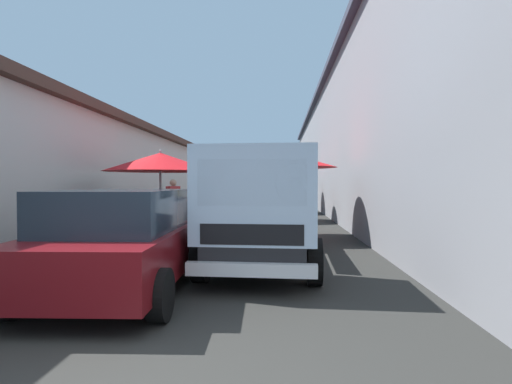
{
  "coord_description": "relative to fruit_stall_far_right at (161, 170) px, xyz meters",
  "views": [
    {
      "loc": [
        -2.52,
        -1.27,
        1.55
      ],
      "look_at": [
        10.79,
        -0.42,
        1.24
      ],
      "focal_mm": 26.9,
      "sensor_mm": 36.0,
      "label": 1
    }
  ],
  "objects": [
    {
      "name": "ground",
      "position": [
        6.96,
        -1.6,
        -1.87
      ],
      "size": [
        90.0,
        90.0,
        0.0
      ],
      "primitive_type": "plane",
      "color": "#282826"
    },
    {
      "name": "fruit_stall_far_left",
      "position": [
        1.76,
        -3.1,
        0.1
      ],
      "size": [
        2.7,
        2.7,
        2.47
      ],
      "color": "#9E9EA3",
      "rests_on": "ground"
    },
    {
      "name": "fruit_stall_near_left",
      "position": [
        10.86,
        -3.36,
        -0.01
      ],
      "size": [
        2.22,
        2.22,
        2.42
      ],
      "color": "#9E9EA3",
      "rests_on": "ground"
    },
    {
      "name": "vendor_by_crates",
      "position": [
        5.63,
        -3.37,
        -0.97
      ],
      "size": [
        0.45,
        0.5,
        1.57
      ],
      "color": "#232328",
      "rests_on": "ground"
    },
    {
      "name": "building_right_concrete",
      "position": [
        9.21,
        -8.53,
        1.45
      ],
      "size": [
        49.8,
        7.5,
        6.63
      ],
      "color": "gray",
      "rests_on": "ground"
    },
    {
      "name": "building_left_whitewash",
      "position": [
        9.21,
        5.32,
        -0.07
      ],
      "size": [
        49.8,
        7.5,
        3.59
      ],
      "color": "beige",
      "rests_on": "ground"
    },
    {
      "name": "vendor_in_shade",
      "position": [
        3.33,
        0.65,
        -0.9
      ],
      "size": [
        0.6,
        0.4,
        1.68
      ],
      "color": "#665B4C",
      "rests_on": "ground"
    },
    {
      "name": "hatchback_car",
      "position": [
        -3.64,
        -0.63,
        -1.14
      ],
      "size": [
        3.97,
        2.04,
        1.45
      ],
      "color": "#600F14",
      "rests_on": "ground"
    },
    {
      "name": "fruit_stall_near_right",
      "position": [
        6.71,
        -2.88,
        0.01
      ],
      "size": [
        2.4,
        2.4,
        2.46
      ],
      "color": "#9E9EA3",
      "rests_on": "ground"
    },
    {
      "name": "delivery_truck",
      "position": [
        -2.53,
        -2.54,
        -0.83
      ],
      "size": [
        4.98,
        2.11,
        2.08
      ],
      "color": "black",
      "rests_on": "ground"
    },
    {
      "name": "fruit_stall_far_right",
      "position": [
        0.0,
        0.0,
        0.0
      ],
      "size": [
        2.68,
        2.68,
        2.36
      ],
      "color": "#9E9EA3",
      "rests_on": "ground"
    }
  ]
}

